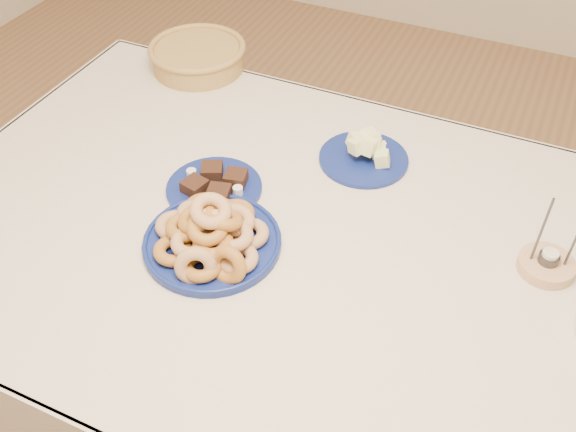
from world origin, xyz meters
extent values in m
plane|color=#8A6241|center=(0.00, 0.00, 0.00)|extent=(5.00, 5.00, 0.00)
cylinder|color=brown|center=(-0.70, 0.40, 0.36)|extent=(0.06, 0.06, 0.72)
cube|color=beige|center=(0.00, 0.00, 0.74)|extent=(1.70, 1.10, 0.02)
cube|color=beige|center=(0.00, 0.55, 0.61)|extent=(1.70, 0.01, 0.28)
cube|color=beige|center=(-0.85, 0.00, 0.61)|extent=(0.01, 1.10, 0.28)
cylinder|color=navy|center=(-0.15, -0.10, 0.76)|extent=(0.37, 0.37, 0.01)
torus|color=navy|center=(-0.15, -0.10, 0.76)|extent=(0.37, 0.37, 0.01)
torus|color=#A87146|center=(-0.08, -0.06, 0.78)|extent=(0.12, 0.12, 0.04)
torus|color=brown|center=(-0.14, -0.02, 0.78)|extent=(0.12, 0.12, 0.03)
torus|color=brown|center=(-0.21, -0.04, 0.78)|extent=(0.11, 0.12, 0.04)
torus|color=#A87146|center=(-0.24, -0.11, 0.78)|extent=(0.10, 0.10, 0.03)
torus|color=brown|center=(-0.20, -0.17, 0.78)|extent=(0.12, 0.12, 0.03)
torus|color=brown|center=(-0.13, -0.18, 0.78)|extent=(0.12, 0.12, 0.03)
torus|color=#A87146|center=(-0.07, -0.14, 0.78)|extent=(0.12, 0.12, 0.03)
torus|color=#A87146|center=(-0.12, -0.06, 0.80)|extent=(0.09, 0.09, 0.04)
torus|color=brown|center=(-0.16, -0.05, 0.80)|extent=(0.10, 0.11, 0.04)
torus|color=#A87146|center=(-0.20, -0.08, 0.80)|extent=(0.11, 0.11, 0.05)
torus|color=brown|center=(-0.20, -0.12, 0.80)|extent=(0.12, 0.12, 0.03)
torus|color=#A87146|center=(-0.17, -0.15, 0.80)|extent=(0.10, 0.10, 0.03)
torus|color=brown|center=(-0.12, -0.14, 0.80)|extent=(0.09, 0.09, 0.03)
torus|color=#A87146|center=(-0.10, -0.10, 0.80)|extent=(0.12, 0.12, 0.03)
torus|color=brown|center=(-0.13, -0.09, 0.83)|extent=(0.09, 0.09, 0.06)
torus|color=#A87146|center=(-0.16, -0.08, 0.83)|extent=(0.10, 0.11, 0.05)
torus|color=brown|center=(-0.18, -0.11, 0.83)|extent=(0.11, 0.11, 0.05)
torus|color=brown|center=(-0.14, -0.13, 0.83)|extent=(0.12, 0.12, 0.05)
torus|color=#A87146|center=(-0.15, -0.10, 0.85)|extent=(0.12, 0.12, 0.05)
torus|color=#A87146|center=(-0.13, -0.20, 0.79)|extent=(0.10, 0.09, 0.09)
torus|color=brown|center=(-0.08, -0.17, 0.79)|extent=(0.09, 0.06, 0.09)
cylinder|color=navy|center=(0.04, 0.30, 0.76)|extent=(0.25, 0.25, 0.01)
cube|color=#D9E38F|center=(0.05, 0.30, 0.80)|extent=(0.04, 0.05, 0.04)
cube|color=#D9E38F|center=(0.04, 0.33, 0.80)|extent=(0.05, 0.05, 0.04)
cube|color=#D9E38F|center=(0.06, 0.32, 0.78)|extent=(0.04, 0.04, 0.05)
cube|color=#D9E38F|center=(0.05, 0.29, 0.80)|extent=(0.04, 0.04, 0.04)
cube|color=#D9E38F|center=(0.02, 0.30, 0.80)|extent=(0.05, 0.05, 0.04)
cube|color=#D9E38F|center=(0.05, 0.30, 0.80)|extent=(0.03, 0.04, 0.04)
cube|color=#D9E38F|center=(0.05, 0.34, 0.78)|extent=(0.04, 0.04, 0.05)
cube|color=#D9E38F|center=(0.04, 0.30, 0.80)|extent=(0.04, 0.04, 0.05)
cube|color=#D9E38F|center=(0.03, 0.28, 0.80)|extent=(0.05, 0.05, 0.04)
cube|color=#D9E38F|center=(0.04, 0.30, 0.80)|extent=(0.05, 0.05, 0.04)
cube|color=#D9E38F|center=(0.07, 0.32, 0.78)|extent=(0.05, 0.04, 0.04)
cube|color=#D9E38F|center=(0.06, 0.31, 0.80)|extent=(0.04, 0.05, 0.04)
cube|color=#D9E38F|center=(0.09, 0.29, 0.78)|extent=(0.05, 0.04, 0.04)
cylinder|color=navy|center=(-0.23, 0.06, 0.76)|extent=(0.25, 0.25, 0.01)
cube|color=black|center=(-0.27, 0.02, 0.77)|extent=(0.06, 0.06, 0.03)
cube|color=black|center=(-0.20, 0.02, 0.77)|extent=(0.06, 0.06, 0.03)
cube|color=black|center=(-0.26, 0.09, 0.77)|extent=(0.06, 0.06, 0.03)
cube|color=black|center=(-0.19, 0.09, 0.77)|extent=(0.06, 0.06, 0.03)
cylinder|color=white|center=(-0.30, 0.06, 0.77)|extent=(0.03, 0.03, 0.02)
cylinder|color=white|center=(-0.23, -0.01, 0.77)|extent=(0.03, 0.03, 0.02)
cylinder|color=white|center=(-0.17, 0.05, 0.77)|extent=(0.03, 0.03, 0.02)
cylinder|color=olive|center=(-0.54, 0.51, 0.78)|extent=(0.34, 0.34, 0.06)
torus|color=olive|center=(-0.54, 0.51, 0.82)|extent=(0.36, 0.36, 0.02)
cylinder|color=tan|center=(0.50, 0.12, 0.76)|extent=(0.13, 0.13, 0.03)
cylinder|color=#3E3E43|center=(0.50, 0.12, 0.78)|extent=(0.05, 0.05, 0.02)
cylinder|color=silver|center=(0.50, 0.12, 0.80)|extent=(0.04, 0.04, 0.01)
cylinder|color=#3E3E43|center=(0.46, 0.11, 0.86)|extent=(0.01, 0.01, 0.16)
camera|label=1|loc=(0.38, -0.89, 1.73)|focal=40.00mm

